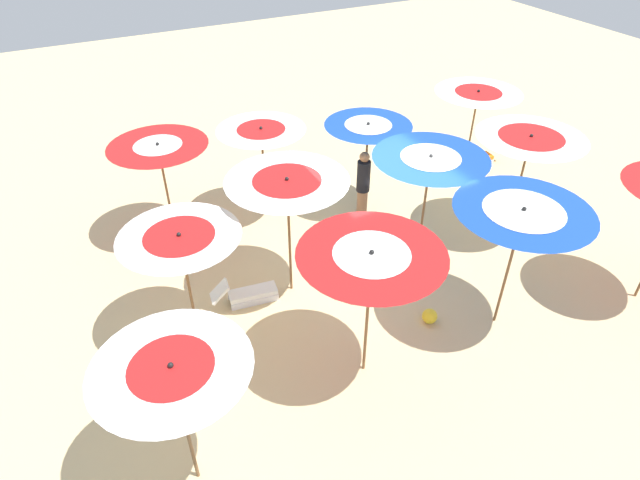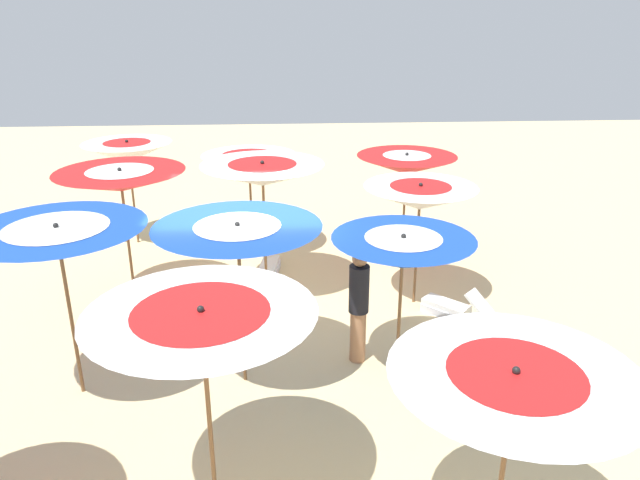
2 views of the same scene
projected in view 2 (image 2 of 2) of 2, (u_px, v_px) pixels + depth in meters
ground at (250, 340)px, 9.83m from camera, size 38.80×38.80×0.04m
beach_umbrella_0 at (406, 165)px, 12.37m from camera, size 2.05×2.05×2.29m
beach_umbrella_1 at (249, 162)px, 12.57m from camera, size 1.98×1.98×2.25m
beach_umbrella_2 at (128, 152)px, 13.12m from camera, size 1.92×1.92×2.38m
beach_umbrella_3 at (420, 197)px, 10.35m from camera, size 1.95×1.95×2.26m
beach_umbrella_4 at (263, 174)px, 10.62m from camera, size 2.19×2.19×2.55m
beach_umbrella_5 at (121, 181)px, 10.24m from camera, size 2.20×2.20×2.53m
beach_umbrella_6 at (403, 252)px, 8.23m from camera, size 1.97×1.97×2.20m
beach_umbrella_7 at (238, 241)px, 7.98m from camera, size 2.25×2.25×2.43m
beach_umbrella_8 at (58, 239)px, 7.66m from camera, size 2.26×2.26×2.51m
beach_umbrella_9 at (513, 394)px, 5.10m from camera, size 2.16×2.16×2.26m
beach_umbrella_10 at (202, 325)px, 5.75m from camera, size 2.24×2.24×2.42m
lounger_0 at (453, 306)px, 10.45m from camera, size 1.14×1.14×0.60m
lounger_2 at (269, 263)px, 12.21m from camera, size 0.51×1.31×0.58m
lounger_3 at (102, 232)px, 13.88m from camera, size 1.16×0.50×0.64m
beachgoer_0 at (359, 305)px, 8.91m from camera, size 0.30×0.30×1.79m
beach_ball at (137, 340)px, 9.51m from camera, size 0.28×0.28×0.28m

